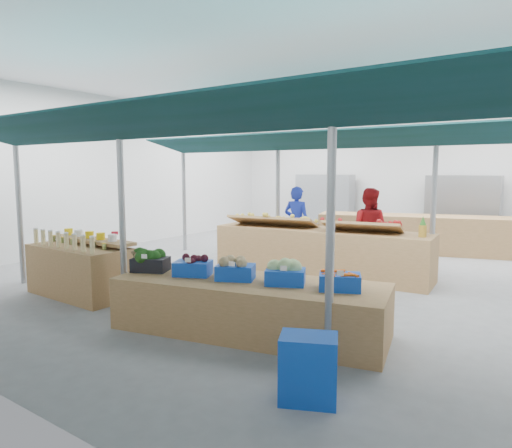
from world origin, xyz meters
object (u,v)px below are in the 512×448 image
(crate_stack, at_px, (308,369))
(bottle_shelf, at_px, (82,269))
(veg_counter, at_px, (249,307))
(vendor_left, at_px, (297,223))
(fruit_counter, at_px, (320,252))
(vendor_right, at_px, (368,229))

(crate_stack, bearing_deg, bottle_shelf, 168.49)
(veg_counter, distance_m, vendor_left, 5.14)
(bottle_shelf, bearing_deg, veg_counter, 3.96)
(fruit_counter, bearing_deg, veg_counter, -82.93)
(crate_stack, bearing_deg, vendor_right, 106.08)
(fruit_counter, distance_m, vendor_left, 1.68)
(crate_stack, distance_m, vendor_right, 6.17)
(veg_counter, height_order, vendor_left, vendor_left)
(bottle_shelf, distance_m, fruit_counter, 4.66)
(veg_counter, height_order, fruit_counter, fruit_counter)
(crate_stack, height_order, vendor_left, vendor_left)
(fruit_counter, relative_size, vendor_left, 2.50)
(vendor_left, bearing_deg, vendor_right, 175.12)
(fruit_counter, relative_size, crate_stack, 6.99)
(bottle_shelf, xyz_separation_m, fruit_counter, (2.71, 3.78, 0.01))
(bottle_shelf, distance_m, vendor_left, 5.13)
(veg_counter, xyz_separation_m, vendor_left, (-1.96, 4.71, 0.54))
(vendor_right, bearing_deg, vendor_left, -4.88)
(veg_counter, xyz_separation_m, crate_stack, (1.54, -1.19, -0.03))
(crate_stack, relative_size, vendor_left, 0.36)
(bottle_shelf, xyz_separation_m, crate_stack, (5.02, -1.02, -0.15))
(vendor_left, relative_size, vendor_right, 1.00)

